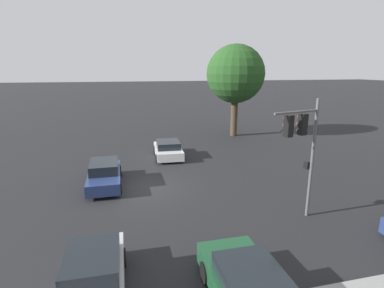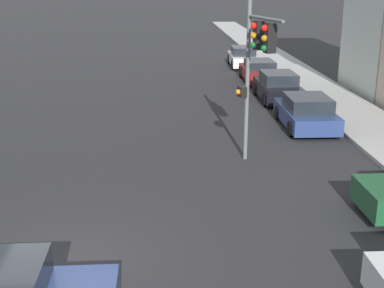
# 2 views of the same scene
# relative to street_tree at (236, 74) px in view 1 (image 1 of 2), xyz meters

# --- Properties ---
(ground_plane) EXTENTS (300.00, 300.00, 0.00)m
(ground_plane) POSITION_rel_street_tree_xyz_m (11.81, -9.92, -6.12)
(ground_plane) COLOR black
(street_tree) EXTENTS (5.67, 5.67, 8.99)m
(street_tree) POSITION_rel_street_tree_xyz_m (0.00, 0.00, 0.00)
(street_tree) COLOR #423323
(street_tree) RESTS_ON ground_plane
(traffic_signal) EXTENTS (1.03, 2.48, 5.43)m
(traffic_signal) POSITION_rel_street_tree_xyz_m (17.13, -3.67, -2.35)
(traffic_signal) COLOR #515456
(traffic_signal) RESTS_ON ground_plane
(crossing_car_0) EXTENTS (4.12, 1.92, 1.38)m
(crossing_car_0) POSITION_rel_street_tree_xyz_m (20.04, -12.17, -5.46)
(crossing_car_0) COLOR #B7B7BC
(crossing_car_0) RESTS_ON ground_plane
(crossing_car_1) EXTENTS (4.42, 1.91, 1.40)m
(crossing_car_1) POSITION_rel_street_tree_xyz_m (10.90, -12.23, -5.45)
(crossing_car_1) COLOR navy
(crossing_car_1) RESTS_ON ground_plane
(crossing_car_2) EXTENTS (4.06, 2.21, 1.29)m
(crossing_car_2) POSITION_rel_street_tree_xyz_m (6.07, -7.72, -5.50)
(crossing_car_2) COLOR silver
(crossing_car_2) RESTS_ON ground_plane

